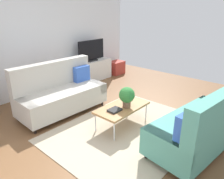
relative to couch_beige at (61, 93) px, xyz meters
name	(u,v)px	position (x,y,z in m)	size (l,w,h in m)	color
ground_plane	(123,123)	(0.48, -1.37, -0.44)	(7.68, 7.68, 0.00)	brown
wall_far	(40,38)	(0.48, 1.43, 1.01)	(6.40, 0.12, 2.90)	silver
area_rug	(128,130)	(0.33, -1.62, -0.44)	(2.90, 2.20, 0.01)	tan
couch_beige	(61,93)	(0.00, 0.00, 0.00)	(1.93, 0.91, 1.10)	#B2ADA3
couch_green	(203,125)	(0.66, -2.84, 0.01)	(1.99, 1.07, 1.10)	teal
coffee_table	(122,108)	(0.38, -1.42, -0.05)	(1.10, 0.56, 0.42)	#9E7042
tv_console	(92,71)	(1.96, 1.09, -0.12)	(1.40, 0.44, 0.64)	silver
tv	(91,51)	(1.96, 1.07, 0.51)	(1.00, 0.20, 0.64)	black
storage_trunk	(116,68)	(3.06, 0.99, -0.22)	(0.52, 0.40, 0.44)	#B2382D
potted_plant	(127,96)	(0.43, -1.49, 0.21)	(0.30, 0.30, 0.39)	brown
table_book_0	(115,110)	(0.14, -1.43, 0.00)	(0.24, 0.18, 0.04)	#262626
vase_0	(76,61)	(1.38, 1.14, 0.28)	(0.10, 0.10, 0.16)	silver
vase_1	(80,61)	(1.53, 1.14, 0.27)	(0.09, 0.09, 0.14)	#4C72B2
bottle_0	(86,60)	(1.68, 1.05, 0.27)	(0.06, 0.06, 0.14)	purple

